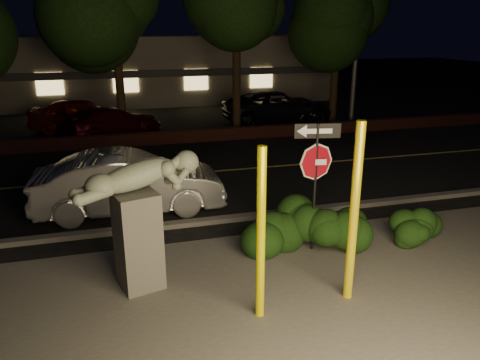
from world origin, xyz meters
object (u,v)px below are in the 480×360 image
object	(u,v)px
parked_car_darkred	(114,122)
parked_car_red	(81,115)
sculpture	(138,209)
signpost	(316,162)
yellow_pole_left	(261,236)
yellow_pole_right	(354,214)
parked_car_dark	(278,107)
silver_sedan	(130,183)

from	to	relation	value
parked_car_darkred	parked_car_red	bearing A→B (deg)	21.36
sculpture	parked_car_red	bearing A→B (deg)	81.14
signpost	parked_car_red	bearing A→B (deg)	122.36
yellow_pole_left	sculpture	world-z (taller)	yellow_pole_left
yellow_pole_left	parked_car_darkred	world-z (taller)	yellow_pole_left
yellow_pole_left	parked_car_red	size ratio (longest dim) A/B	0.66
yellow_pole_right	parked_car_dark	xyz separation A→B (m)	(4.26, 15.26, -0.83)
signpost	parked_car_red	distance (m)	14.73
yellow_pole_right	parked_car_darkred	world-z (taller)	yellow_pole_right
yellow_pole_left	sculpture	size ratio (longest dim) A/B	1.18
yellow_pole_left	silver_sedan	xyz separation A→B (m)	(-1.78, 5.26, -0.67)
parked_car_dark	yellow_pole_left	bearing A→B (deg)	159.39
silver_sedan	parked_car_dark	bearing A→B (deg)	-35.45
silver_sedan	parked_car_darkred	xyz separation A→B (m)	(-0.20, 9.19, -0.16)
yellow_pole_right	parked_car_dark	bearing A→B (deg)	74.40
silver_sedan	parked_car_red	xyz separation A→B (m)	(-1.60, 10.47, -0.03)
signpost	parked_car_red	xyz separation A→B (m)	(-5.21, 13.72, -1.20)
parked_car_red	signpost	bearing A→B (deg)	-147.22
yellow_pole_right	silver_sedan	distance (m)	6.25
yellow_pole_left	parked_car_dark	world-z (taller)	yellow_pole_left
parked_car_darkred	sculpture	bearing A→B (deg)	154.54
sculpture	silver_sedan	bearing A→B (deg)	74.76
signpost	sculpture	world-z (taller)	signpost
yellow_pole_right	parked_car_red	xyz separation A→B (m)	(-5.05, 15.62, -0.83)
yellow_pole_left	silver_sedan	size ratio (longest dim) A/B	0.61
parked_car_dark	parked_car_red	bearing A→B (deg)	88.27
yellow_pole_right	parked_car_darkred	size ratio (longest dim) A/B	0.74
yellow_pole_left	signpost	distance (m)	2.75
silver_sedan	parked_car_dark	size ratio (longest dim) A/B	0.87
yellow_pole_right	parked_car_darkred	xyz separation A→B (m)	(-3.65, 14.35, -0.96)
yellow_pole_left	yellow_pole_right	xyz separation A→B (m)	(1.67, 0.11, 0.13)
yellow_pole_left	sculpture	xyz separation A→B (m)	(-1.78, 1.49, 0.06)
yellow_pole_left	signpost	size ratio (longest dim) A/B	1.06
signpost	parked_car_darkred	bearing A→B (deg)	118.59
signpost	silver_sedan	distance (m)	5.00
yellow_pole_left	parked_car_red	xyz separation A→B (m)	(-3.39, 15.72, -0.70)
yellow_pole_right	parked_car_red	distance (m)	16.44
silver_sedan	parked_car_red	size ratio (longest dim) A/B	1.07
parked_car_red	parked_car_dark	distance (m)	9.32
parked_car_darkred	parked_car_dark	distance (m)	7.97
yellow_pole_right	parked_car_darkred	distance (m)	14.84
parked_car_red	parked_car_dark	xyz separation A→B (m)	(9.31, -0.36, 0.00)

